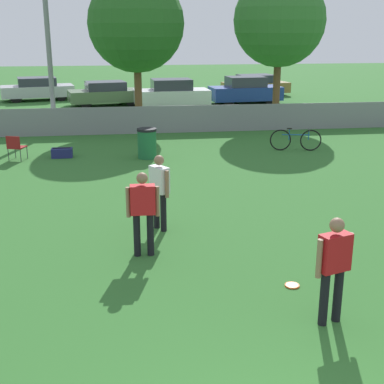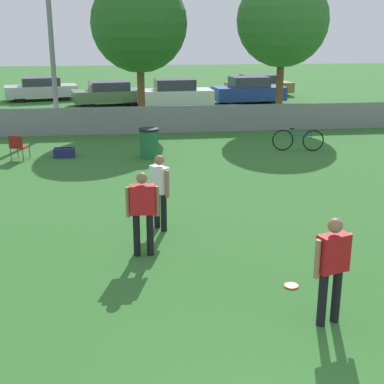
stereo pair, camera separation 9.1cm
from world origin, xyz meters
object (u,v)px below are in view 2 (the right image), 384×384
(frisbee_disc, at_px, (291,286))
(gear_bag_sideline, at_px, (64,153))
(bicycle_sideline, at_px, (298,140))
(parked_car_blue, at_px, (249,91))
(tree_near_pole, at_px, (139,24))
(tree_far_right, at_px, (283,20))
(player_thrower_red, at_px, (143,208))
(trash_bin, at_px, (149,143))
(parked_car_tan, at_px, (259,85))
(parked_car_white, at_px, (175,94))
(player_defender_red, at_px, (332,263))
(parked_car_olive, at_px, (109,93))
(folding_chair_sideline, at_px, (18,146))
(parked_car_silver, at_px, (41,89))
(player_receiver_white, at_px, (160,187))

(frisbee_disc, relative_size, gear_bag_sideline, 0.37)
(bicycle_sideline, xyz_separation_m, parked_car_blue, (1.13, 12.25, 0.34))
(tree_near_pole, bearing_deg, bicycle_sideline, -47.78)
(tree_far_right, relative_size, player_thrower_red, 3.98)
(tree_far_right, distance_m, trash_bin, 9.61)
(parked_car_tan, bearing_deg, parked_car_white, -152.90)
(player_defender_red, distance_m, parked_car_olive, 23.82)
(parked_car_blue, bearing_deg, parked_car_tan, 61.48)
(tree_near_pole, distance_m, folding_chair_sideline, 8.15)
(player_defender_red, bearing_deg, frisbee_disc, 80.11)
(tree_near_pole, bearing_deg, parked_car_blue, 45.98)
(bicycle_sideline, distance_m, parked_car_silver, 18.70)
(parked_car_silver, bearing_deg, folding_chair_sideline, -96.26)
(gear_bag_sideline, relative_size, parked_car_silver, 0.15)
(parked_car_white, bearing_deg, player_defender_red, -93.28)
(tree_near_pole, bearing_deg, parked_car_silver, 120.06)
(player_thrower_red, bearing_deg, player_receiver_white, 74.25)
(parked_car_olive, bearing_deg, parked_car_silver, 134.30)
(parked_car_blue, distance_m, parked_car_tan, 3.82)
(tree_near_pole, xyz_separation_m, bicycle_sideline, (5.18, -5.71, -3.90))
(tree_near_pole, height_order, parked_car_tan, tree_near_pole)
(parked_car_olive, height_order, parked_car_tan, parked_car_olive)
(tree_far_right, xyz_separation_m, parked_car_tan, (1.64, 9.92, -3.78))
(player_receiver_white, relative_size, parked_car_blue, 0.39)
(player_defender_red, relative_size, frisbee_disc, 6.54)
(parked_car_white, height_order, parked_car_tan, parked_car_white)
(frisbee_disc, distance_m, parked_car_olive, 22.64)
(parked_car_silver, distance_m, parked_car_blue, 12.25)
(player_thrower_red, distance_m, gear_bag_sideline, 8.71)
(player_receiver_white, xyz_separation_m, folding_chair_sideline, (-4.09, 6.85, -0.47))
(tree_near_pole, relative_size, gear_bag_sideline, 9.35)
(tree_near_pole, height_order, trash_bin, tree_near_pole)
(player_receiver_white, distance_m, player_thrower_red, 1.38)
(tree_far_right, xyz_separation_m, parked_car_silver, (-11.73, 9.47, -3.75))
(folding_chair_sideline, bearing_deg, parked_car_tan, -107.33)
(tree_far_right, distance_m, player_thrower_red, 16.03)
(player_defender_red, xyz_separation_m, parked_car_white, (0.03, 22.51, -0.24))
(gear_bag_sideline, bearing_deg, trash_bin, -9.67)
(player_receiver_white, distance_m, folding_chair_sideline, 7.99)
(tree_far_right, xyz_separation_m, parked_car_blue, (0.14, 6.42, -3.70))
(player_defender_red, distance_m, parked_car_white, 22.51)
(folding_chair_sideline, relative_size, parked_car_tan, 0.19)
(player_receiver_white, xyz_separation_m, parked_car_olive, (-1.38, 19.46, -0.29))
(player_receiver_white, relative_size, player_thrower_red, 1.00)
(frisbee_disc, bearing_deg, parked_car_olive, 98.47)
(tree_far_right, xyz_separation_m, folding_chair_sideline, (-10.39, -5.96, -3.94))
(tree_near_pole, height_order, parked_car_white, tree_near_pole)
(tree_far_right, height_order, parked_car_silver, tree_far_right)
(parked_car_white, bearing_deg, tree_near_pole, -112.71)
(frisbee_disc, height_order, parked_car_blue, parked_car_blue)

